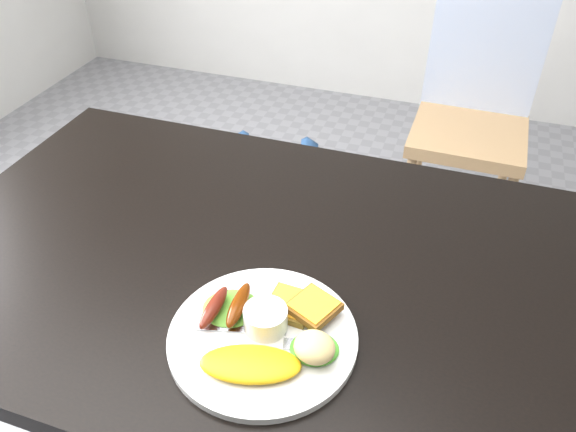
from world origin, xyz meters
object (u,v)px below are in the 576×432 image
(dining_chair, at_px, (468,135))
(dining_table, at_px, (244,262))
(plate, at_px, (263,337))
(person, at_px, (241,117))

(dining_chair, bearing_deg, dining_table, -106.96)
(dining_table, xyz_separation_m, plate, (0.10, -0.17, 0.03))
(dining_chair, height_order, person, person)
(dining_chair, bearing_deg, person, -129.47)
(dining_chair, relative_size, plate, 1.32)
(dining_table, xyz_separation_m, person, (-0.20, 0.47, 0.03))
(person, height_order, plate, person)
(dining_table, height_order, dining_chair, dining_table)
(person, distance_m, plate, 0.71)
(dining_table, relative_size, dining_chair, 3.13)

